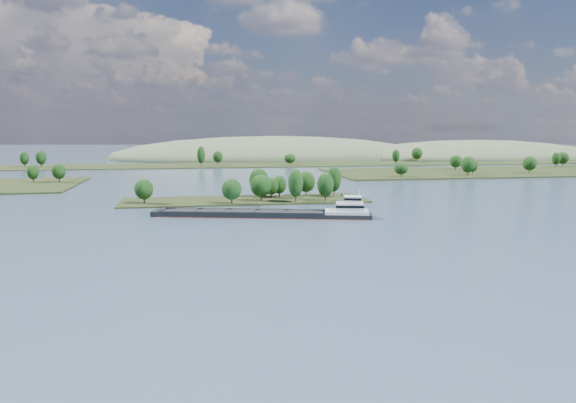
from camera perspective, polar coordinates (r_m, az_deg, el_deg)
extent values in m
plane|color=#36495E|center=(173.04, -2.47, -2.47)|extent=(1800.00, 1800.00, 0.00)
cube|color=black|center=(231.97, -4.45, 0.06)|extent=(100.00, 30.00, 1.20)
cylinder|color=black|center=(222.71, 0.78, 0.49)|extent=(0.50, 0.50, 4.29)
ellipsoid|color=black|center=(222.11, 0.79, 1.88)|extent=(6.17, 6.17, 11.02)
cylinder|color=black|center=(241.35, -2.97, 0.99)|extent=(0.50, 0.50, 3.97)
ellipsoid|color=black|center=(240.83, -2.98, 2.18)|extent=(8.37, 8.37, 10.21)
cylinder|color=black|center=(226.88, -2.76, 0.51)|extent=(0.50, 0.50, 3.47)
ellipsoid|color=black|center=(226.38, -2.77, 1.62)|extent=(8.77, 8.77, 8.93)
cylinder|color=black|center=(235.56, -1.69, 0.70)|extent=(0.50, 0.50, 2.90)
ellipsoid|color=black|center=(235.16, -1.69, 1.59)|extent=(6.03, 6.03, 7.45)
cylinder|color=black|center=(218.54, -5.74, 0.18)|extent=(0.50, 0.50, 3.23)
ellipsoid|color=black|center=(218.05, -5.75, 1.25)|extent=(7.76, 7.76, 8.30)
cylinder|color=black|center=(225.73, -14.40, 0.20)|extent=(0.50, 0.50, 3.17)
ellipsoid|color=black|center=(225.27, -14.43, 1.22)|extent=(7.30, 7.30, 8.16)
cylinder|color=black|center=(238.84, -0.89, 0.81)|extent=(0.50, 0.50, 3.02)
ellipsoid|color=black|center=(238.42, -0.89, 1.73)|extent=(6.17, 6.17, 7.76)
cylinder|color=black|center=(242.93, 4.70, 1.04)|extent=(0.50, 0.50, 4.24)
ellipsoid|color=black|center=(242.39, 4.71, 2.31)|extent=(6.21, 6.21, 10.90)
cylinder|color=black|center=(227.31, 3.82, 0.54)|extent=(0.50, 0.50, 3.71)
ellipsoid|color=black|center=(226.79, 3.83, 1.72)|extent=(6.92, 6.92, 9.53)
cylinder|color=black|center=(242.35, 1.85, 0.96)|extent=(0.50, 0.50, 3.51)
ellipsoid|color=black|center=(241.89, 1.85, 2.02)|extent=(7.85, 7.85, 9.03)
cylinder|color=black|center=(327.36, -22.22, 2.13)|extent=(0.50, 0.50, 3.32)
ellipsoid|color=black|center=(327.03, -22.25, 2.87)|extent=(7.25, 7.25, 8.54)
cylinder|color=black|center=(332.39, -24.46, 2.07)|extent=(0.50, 0.50, 3.07)
ellipsoid|color=black|center=(332.09, -24.50, 2.74)|extent=(6.12, 6.12, 7.89)
cube|color=black|center=(431.79, 25.74, 2.78)|extent=(320.00, 90.00, 1.60)
cylinder|color=black|center=(341.82, 11.40, 2.71)|extent=(0.50, 0.50, 2.89)
ellipsoid|color=black|center=(341.54, 11.42, 3.32)|extent=(8.18, 8.18, 7.44)
cylinder|color=black|center=(478.27, 26.13, 3.46)|extent=(0.50, 0.50, 3.59)
ellipsoid|color=black|center=(478.03, 26.16, 4.00)|extent=(8.56, 8.56, 9.22)
cylinder|color=black|center=(394.32, 23.31, 2.91)|extent=(0.50, 0.50, 3.59)
ellipsoid|color=black|center=(394.03, 23.34, 3.58)|extent=(8.91, 8.91, 9.23)
cylinder|color=black|center=(359.14, 17.81, 2.80)|extent=(0.50, 0.50, 3.91)
ellipsoid|color=black|center=(358.79, 17.84, 3.59)|extent=(8.51, 8.51, 10.06)
cylinder|color=black|center=(375.55, 18.23, 2.90)|extent=(0.50, 0.50, 2.87)
ellipsoid|color=black|center=(375.30, 18.25, 3.45)|extent=(6.42, 6.42, 7.38)
cylinder|color=black|center=(407.72, 16.66, 3.33)|extent=(0.50, 0.50, 3.37)
ellipsoid|color=black|center=(407.45, 16.68, 3.93)|extent=(8.14, 8.14, 8.66)
cylinder|color=black|center=(462.80, 25.55, 3.39)|extent=(0.50, 0.50, 3.65)
ellipsoid|color=black|center=(462.55, 25.58, 3.96)|extent=(6.16, 6.16, 9.40)
cube|color=black|center=(450.49, -7.24, 3.63)|extent=(900.00, 60.00, 1.20)
cylinder|color=black|center=(465.75, -25.17, 3.42)|extent=(0.50, 0.50, 3.86)
ellipsoid|color=black|center=(465.48, -25.21, 4.02)|extent=(6.49, 6.49, 9.93)
cylinder|color=black|center=(462.63, 10.89, 3.98)|extent=(0.50, 0.50, 3.96)
ellipsoid|color=black|center=(462.36, 10.90, 4.60)|extent=(6.04, 6.04, 10.19)
cylinder|color=black|center=(452.82, -7.14, 3.96)|extent=(0.50, 0.50, 3.61)
ellipsoid|color=black|center=(452.57, -7.15, 4.54)|extent=(7.92, 7.92, 9.29)
cylinder|color=black|center=(504.31, 12.95, 4.21)|extent=(0.50, 0.50, 4.01)
ellipsoid|color=black|center=(504.06, 12.97, 4.78)|extent=(9.44, 9.44, 10.31)
cylinder|color=black|center=(456.94, -23.76, 3.45)|extent=(0.50, 0.50, 4.17)
ellipsoid|color=black|center=(456.65, -23.80, 4.11)|extent=(7.53, 7.53, 10.73)
cylinder|color=black|center=(445.50, 0.19, 3.92)|extent=(0.50, 0.50, 2.93)
ellipsoid|color=black|center=(445.29, 0.19, 4.39)|extent=(8.99, 8.99, 7.53)
cylinder|color=black|center=(431.25, -8.81, 3.85)|extent=(0.50, 0.50, 5.09)
ellipsoid|color=black|center=(430.90, -8.83, 4.71)|extent=(6.29, 6.29, 13.09)
ellipsoid|color=#49593D|center=(591.63, 18.48, 4.22)|extent=(260.00, 140.00, 36.00)
ellipsoid|color=#49593D|center=(555.91, -1.57, 4.41)|extent=(320.00, 160.00, 44.00)
cube|color=black|center=(190.43, -2.49, -1.41)|extent=(72.50, 27.60, 2.00)
cube|color=maroon|center=(190.49, -2.49, -1.53)|extent=(72.72, 27.82, 0.23)
cube|color=black|center=(195.64, -4.44, -0.81)|extent=(54.46, 14.94, 0.73)
cube|color=black|center=(186.96, -4.88, -1.20)|extent=(54.46, 14.94, 0.73)
cube|color=black|center=(191.32, -4.65, -1.04)|extent=(54.73, 22.01, 0.27)
cube|color=black|center=(195.57, -10.44, -0.88)|extent=(9.82, 9.31, 0.32)
cube|color=black|center=(193.18, -7.58, -0.92)|extent=(9.82, 9.31, 0.32)
cube|color=black|center=(191.28, -4.66, -0.96)|extent=(9.82, 9.31, 0.32)
cube|color=black|center=(189.89, -1.68, -1.00)|extent=(9.82, 9.31, 0.32)
cube|color=black|center=(189.01, 1.33, -1.04)|extent=(9.82, 9.31, 0.32)
cube|color=black|center=(198.45, -13.08, -1.13)|extent=(4.75, 8.60, 1.82)
cylinder|color=black|center=(197.99, -12.85, -0.77)|extent=(0.27, 0.27, 2.00)
cube|color=silver|center=(188.67, 6.01, -1.05)|extent=(16.29, 12.18, 1.09)
cube|color=silver|center=(188.43, 6.29, -0.51)|extent=(10.65, 9.37, 2.72)
cube|color=black|center=(188.38, 6.30, -0.40)|extent=(10.87, 9.59, 0.82)
cube|color=silver|center=(188.14, 6.58, 0.20)|extent=(6.67, 6.67, 2.00)
cube|color=black|center=(188.10, 6.58, 0.31)|extent=(6.90, 6.90, 0.73)
cube|color=silver|center=(188.01, 6.59, 0.53)|extent=(7.12, 7.12, 0.18)
cylinder|color=silver|center=(187.96, 7.28, 0.85)|extent=(0.22, 0.22, 2.36)
cylinder|color=black|center=(190.62, 5.47, 0.69)|extent=(0.56, 0.56, 1.09)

